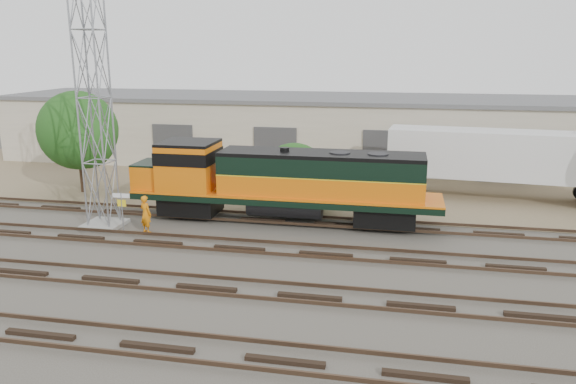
% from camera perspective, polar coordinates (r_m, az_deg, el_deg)
% --- Properties ---
extents(ground, '(140.00, 140.00, 0.00)m').
position_cam_1_polar(ground, '(23.81, 3.38, -7.74)').
color(ground, '#47423A').
rests_on(ground, ground).
extents(dirt_strip, '(80.00, 16.00, 0.02)m').
position_cam_1_polar(dirt_strip, '(38.06, 6.57, 0.65)').
color(dirt_strip, '#726047').
rests_on(dirt_strip, ground).
extents(tracks, '(80.00, 20.40, 0.28)m').
position_cam_1_polar(tracks, '(21.06, 2.21, -10.56)').
color(tracks, black).
rests_on(tracks, ground).
extents(warehouse, '(58.40, 10.40, 5.30)m').
position_cam_1_polar(warehouse, '(45.38, 7.61, 6.23)').
color(warehouse, beige).
rests_on(warehouse, ground).
extents(locomotive, '(16.25, 2.85, 3.91)m').
position_cam_1_polar(locomotive, '(29.30, -0.89, 1.14)').
color(locomotive, black).
rests_on(locomotive, tracks).
extents(signal_tower, '(1.93, 1.93, 13.06)m').
position_cam_1_polar(signal_tower, '(29.53, -19.07, 8.57)').
color(signal_tower, gray).
rests_on(signal_tower, ground).
extents(sign_post, '(0.86, 0.07, 2.11)m').
position_cam_1_polar(sign_post, '(28.81, -16.53, -1.29)').
color(sign_post, gray).
rests_on(sign_post, ground).
extents(worker, '(0.83, 0.71, 1.91)m').
position_cam_1_polar(worker, '(28.87, -14.25, -2.19)').
color(worker, orange).
rests_on(worker, ground).
extents(semi_trailer, '(13.84, 3.97, 4.20)m').
position_cam_1_polar(semi_trailer, '(36.23, 21.61, 3.30)').
color(semi_trailer, silver).
rests_on(semi_trailer, ground).
extents(tree_west, '(5.18, 4.94, 6.46)m').
position_cam_1_polar(tree_west, '(37.55, -20.37, 5.66)').
color(tree_west, '#382619').
rests_on(tree_west, ground).
extents(tree_mid, '(4.27, 4.07, 4.07)m').
position_cam_1_polar(tree_mid, '(31.72, 0.95, 1.11)').
color(tree_mid, '#382619').
rests_on(tree_mid, ground).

